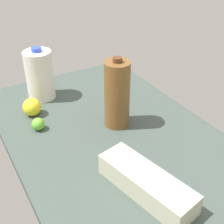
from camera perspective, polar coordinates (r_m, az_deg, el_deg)
countertop at (r=122.96cm, az=0.00°, el=-4.53°), size 120.00×76.00×3.00cm
egg_carton at (r=97.22cm, az=6.27°, el=-12.82°), size 34.15×16.94×7.35cm
chocolate_milk_jug at (r=120.57cm, az=0.93°, el=3.25°), size 10.03×10.03×28.88cm
milk_jug at (r=145.09cm, az=-13.09°, el=6.64°), size 12.51×12.51×24.19cm
lime_beside_bowl at (r=126.31cm, az=-13.35°, el=-2.16°), size 5.09×5.09×5.09cm
lemon_near_front at (r=135.53cm, az=-14.42°, el=0.91°), size 7.75×7.75×7.75cm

